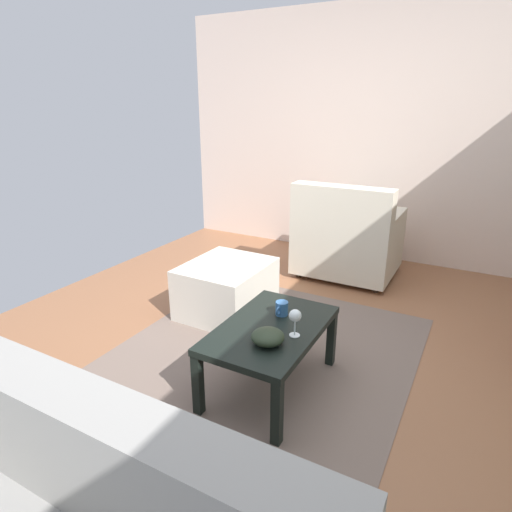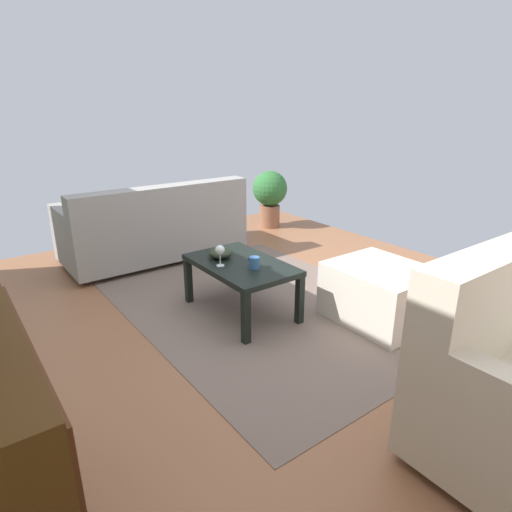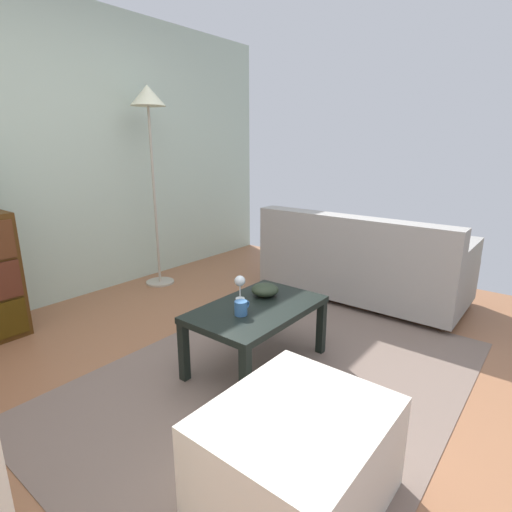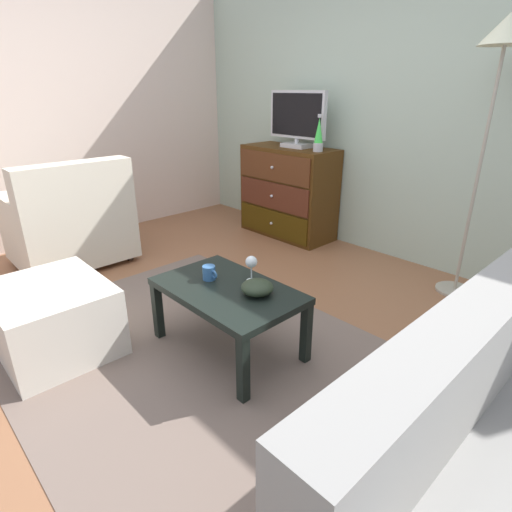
{
  "view_description": "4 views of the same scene",
  "coord_description": "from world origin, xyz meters",
  "px_view_note": "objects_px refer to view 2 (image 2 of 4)",
  "views": [
    {
      "loc": [
        2.21,
        0.97,
        1.62
      ],
      "look_at": [
        0.13,
        -0.17,
        0.77
      ],
      "focal_mm": 30.21,
      "sensor_mm": 36.0,
      "label": 1
    },
    {
      "loc": [
        -2.23,
        1.7,
        1.53
      ],
      "look_at": [
        -0.08,
        0.1,
        0.58
      ],
      "focal_mm": 30.31,
      "sensor_mm": 36.0,
      "label": 2
    },
    {
      "loc": [
        -1.55,
        -1.42,
        1.37
      ],
      "look_at": [
        0.12,
        -0.1,
        0.78
      ],
      "focal_mm": 28.03,
      "sensor_mm": 36.0,
      "label": 3
    },
    {
      "loc": [
        1.89,
        -1.33,
        1.47
      ],
      "look_at": [
        0.29,
        0.18,
        0.56
      ],
      "focal_mm": 28.85,
      "sensor_mm": 36.0,
      "label": 4
    }
  ],
  "objects_px": {
    "coffee_table": "(241,269)",
    "couch_large": "(155,228)",
    "mug": "(254,263)",
    "ottoman": "(380,293)",
    "wine_glass": "(220,251)",
    "bowl_decorative": "(220,253)",
    "potted_plant": "(270,193)"
  },
  "relations": [
    {
      "from": "mug",
      "to": "potted_plant",
      "type": "xyz_separation_m",
      "value": [
        1.96,
        -1.69,
        -0.02
      ]
    },
    {
      "from": "coffee_table",
      "to": "couch_large",
      "type": "distance_m",
      "value": 1.54
    },
    {
      "from": "wine_glass",
      "to": "ottoman",
      "type": "height_order",
      "value": "wine_glass"
    },
    {
      "from": "wine_glass",
      "to": "bowl_decorative",
      "type": "distance_m",
      "value": 0.19
    },
    {
      "from": "couch_large",
      "to": "ottoman",
      "type": "xyz_separation_m",
      "value": [
        -2.25,
        -0.75,
        -0.11
      ]
    },
    {
      "from": "coffee_table",
      "to": "bowl_decorative",
      "type": "relative_size",
      "value": 4.76
    },
    {
      "from": "mug",
      "to": "ottoman",
      "type": "height_order",
      "value": "mug"
    },
    {
      "from": "wine_glass",
      "to": "potted_plant",
      "type": "distance_m",
      "value": 2.57
    },
    {
      "from": "coffee_table",
      "to": "ottoman",
      "type": "bearing_deg",
      "value": -133.11
    },
    {
      "from": "couch_large",
      "to": "potted_plant",
      "type": "relative_size",
      "value": 2.46
    },
    {
      "from": "wine_glass",
      "to": "potted_plant",
      "type": "height_order",
      "value": "potted_plant"
    },
    {
      "from": "mug",
      "to": "couch_large",
      "type": "xyz_separation_m",
      "value": [
        1.7,
        0.0,
        -0.13
      ]
    },
    {
      "from": "coffee_table",
      "to": "ottoman",
      "type": "relative_size",
      "value": 1.22
    },
    {
      "from": "wine_glass",
      "to": "bowl_decorative",
      "type": "height_order",
      "value": "wine_glass"
    },
    {
      "from": "couch_large",
      "to": "mug",
      "type": "bearing_deg",
      "value": -179.86
    },
    {
      "from": "bowl_decorative",
      "to": "potted_plant",
      "type": "relative_size",
      "value": 0.25
    },
    {
      "from": "coffee_table",
      "to": "mug",
      "type": "xyz_separation_m",
      "value": [
        -0.16,
        -0.01,
        0.1
      ]
    },
    {
      "from": "mug",
      "to": "potted_plant",
      "type": "height_order",
      "value": "potted_plant"
    },
    {
      "from": "mug",
      "to": "potted_plant",
      "type": "distance_m",
      "value": 2.58
    },
    {
      "from": "wine_glass",
      "to": "bowl_decorative",
      "type": "bearing_deg",
      "value": -32.08
    },
    {
      "from": "mug",
      "to": "bowl_decorative",
      "type": "distance_m",
      "value": 0.34
    },
    {
      "from": "potted_plant",
      "to": "coffee_table",
      "type": "bearing_deg",
      "value": 136.66
    },
    {
      "from": "bowl_decorative",
      "to": "mug",
      "type": "bearing_deg",
      "value": -166.96
    },
    {
      "from": "couch_large",
      "to": "ottoman",
      "type": "height_order",
      "value": "couch_large"
    },
    {
      "from": "mug",
      "to": "couch_large",
      "type": "bearing_deg",
      "value": 0.14
    },
    {
      "from": "bowl_decorative",
      "to": "ottoman",
      "type": "distance_m",
      "value": 1.23
    },
    {
      "from": "wine_glass",
      "to": "bowl_decorative",
      "type": "xyz_separation_m",
      "value": [
        0.15,
        -0.09,
        -0.08
      ]
    },
    {
      "from": "mug",
      "to": "ottoman",
      "type": "bearing_deg",
      "value": -126.31
    },
    {
      "from": "coffee_table",
      "to": "couch_large",
      "type": "xyz_separation_m",
      "value": [
        1.54,
        -0.0,
        -0.04
      ]
    },
    {
      "from": "wine_glass",
      "to": "ottoman",
      "type": "distance_m",
      "value": 1.21
    },
    {
      "from": "wine_glass",
      "to": "coffee_table",
      "type": "bearing_deg",
      "value": -100.19
    },
    {
      "from": "wine_glass",
      "to": "potted_plant",
      "type": "xyz_separation_m",
      "value": [
        1.77,
        -1.86,
        -0.09
      ]
    }
  ]
}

